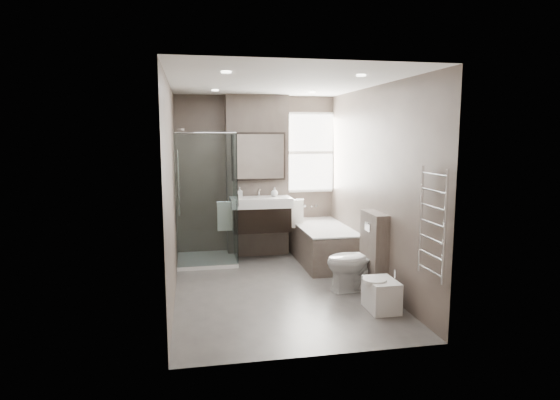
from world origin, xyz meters
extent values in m
cube|color=#534F4C|center=(0.00, 0.00, -0.03)|extent=(2.65, 3.85, 0.05)
cube|color=silver|center=(0.00, 0.00, 2.62)|extent=(2.65, 3.85, 0.05)
cube|color=brown|center=(0.00, 1.92, 1.30)|extent=(2.65, 0.05, 2.60)
cube|color=brown|center=(0.00, -1.92, 1.30)|extent=(2.65, 0.05, 2.60)
cube|color=brown|center=(-1.32, 0.00, 1.30)|extent=(0.05, 3.85, 2.60)
cube|color=brown|center=(1.32, 0.00, 1.30)|extent=(0.05, 3.85, 2.60)
cube|color=#574C44|center=(0.00, 1.77, 1.30)|extent=(1.00, 0.25, 2.60)
cube|color=black|center=(0.00, 1.42, 0.66)|extent=(0.90, 0.45, 0.38)
cube|color=white|center=(0.00, 1.42, 0.92)|extent=(0.95, 0.47, 0.15)
cylinder|color=silver|center=(0.00, 1.59, 1.06)|extent=(0.03, 0.03, 0.12)
cylinder|color=silver|center=(0.00, 1.53, 1.11)|extent=(0.02, 0.12, 0.02)
cube|color=black|center=(0.00, 1.62, 1.63)|extent=(0.86, 0.06, 0.76)
cube|color=white|center=(0.00, 1.58, 1.63)|extent=(0.80, 0.02, 0.70)
cube|color=white|center=(-0.56, 1.40, 0.72)|extent=(0.24, 0.06, 0.44)
cube|color=white|center=(0.56, 1.40, 0.72)|extent=(0.24, 0.06, 0.44)
cube|color=white|center=(-0.85, 1.45, 0.03)|extent=(0.90, 0.90, 0.06)
cube|color=white|center=(-0.85, 1.01, 1.03)|extent=(0.88, 0.01, 1.94)
cube|color=white|center=(-0.41, 1.45, 1.03)|extent=(0.01, 0.88, 1.94)
cylinder|color=silver|center=(-1.25, 1.45, 1.25)|extent=(0.02, 0.02, 1.00)
cube|color=#574C44|center=(0.93, 1.10, 0.28)|extent=(0.75, 1.60, 0.55)
cube|color=white|center=(0.93, 1.10, 0.56)|extent=(0.75, 1.60, 0.03)
cube|color=white|center=(0.93, 1.10, 0.49)|extent=(0.61, 1.42, 0.12)
cube|color=white|center=(0.90, 1.88, 1.67)|extent=(0.98, 0.04, 1.33)
cube|color=white|center=(0.90, 1.85, 1.67)|extent=(0.90, 0.01, 1.25)
cube|color=white|center=(0.90, 1.85, 1.68)|extent=(0.90, 0.01, 0.05)
imported|color=white|center=(0.97, -0.25, 0.38)|extent=(0.78, 0.48, 0.77)
cube|color=#574C44|center=(1.21, -0.25, 0.50)|extent=(0.18, 0.55, 1.00)
cube|color=silver|center=(1.11, -0.25, 0.82)|extent=(0.01, 0.16, 0.11)
cube|color=white|center=(1.02, -0.96, 0.18)|extent=(0.32, 0.44, 0.35)
cylinder|color=white|center=(0.93, -0.96, 0.35)|extent=(0.26, 0.26, 0.04)
cylinder|color=silver|center=(1.18, -0.96, 0.41)|extent=(0.02, 0.02, 0.10)
cylinder|color=silver|center=(1.25, -1.83, 1.12)|extent=(0.03, 0.03, 1.10)
cylinder|color=silver|center=(1.25, -1.37, 1.12)|extent=(0.03, 0.03, 1.10)
cube|color=silver|center=(1.25, -1.60, 1.12)|extent=(0.02, 0.46, 1.00)
imported|color=white|center=(-0.33, 1.40, 1.09)|extent=(0.08, 0.08, 0.17)
imported|color=white|center=(0.23, 1.49, 1.07)|extent=(0.11, 0.11, 0.15)
camera|label=1|loc=(-1.08, -5.74, 1.99)|focal=30.00mm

